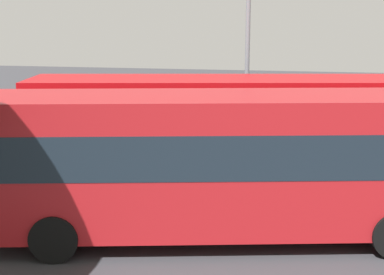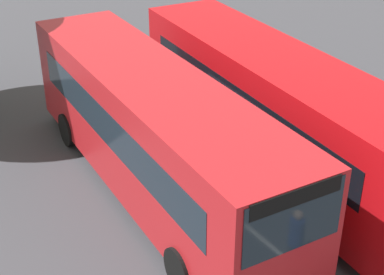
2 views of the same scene
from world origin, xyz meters
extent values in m
plane|color=#38383D|center=(0.00, 0.00, 0.00)|extent=(78.99, 78.99, 0.00)
cube|color=#AD191E|center=(0.37, -1.80, 1.82)|extent=(11.24, 4.88, 2.93)
cube|color=#19232D|center=(5.67, -0.52, 2.60)|extent=(0.61, 2.07, 1.23)
cube|color=#19232D|center=(0.10, -0.67, 2.17)|extent=(8.99, 2.24, 0.94)
cube|color=#19232D|center=(0.64, -2.93, 2.17)|extent=(8.99, 2.24, 0.94)
cube|color=black|center=(5.69, -0.52, 3.10)|extent=(0.54, 1.88, 0.32)
cylinder|color=black|center=(3.52, 0.12, 0.50)|extent=(1.04, 0.51, 1.00)
cylinder|color=black|center=(4.05, -2.08, 0.50)|extent=(1.04, 0.51, 1.00)
cylinder|color=black|center=(-3.31, -1.52, 0.50)|extent=(1.04, 0.51, 1.00)
cylinder|color=black|center=(-2.78, -3.72, 0.50)|extent=(1.04, 0.51, 1.00)
cube|color=#B70C11|center=(-0.02, 1.63, 1.82)|extent=(11.24, 4.60, 2.93)
cube|color=black|center=(-0.26, 2.77, 2.17)|extent=(9.04, 1.98, 0.94)
cube|color=black|center=(0.22, 0.50, 2.17)|extent=(9.04, 1.98, 0.94)
cylinder|color=black|center=(3.65, 1.25, 0.50)|extent=(1.04, 0.48, 1.00)
cylinder|color=black|center=(-3.70, 2.01, 0.50)|extent=(1.04, 0.48, 1.00)
cylinder|color=black|center=(-3.23, -0.20, 0.50)|extent=(1.04, 0.48, 1.00)
cube|color=silver|center=(0.00, 0.00, 0.00)|extent=(16.97, 2.97, 0.01)
camera|label=1|loc=(2.11, -13.35, 4.89)|focal=51.12mm
camera|label=2|loc=(12.79, -4.34, 8.53)|focal=53.91mm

